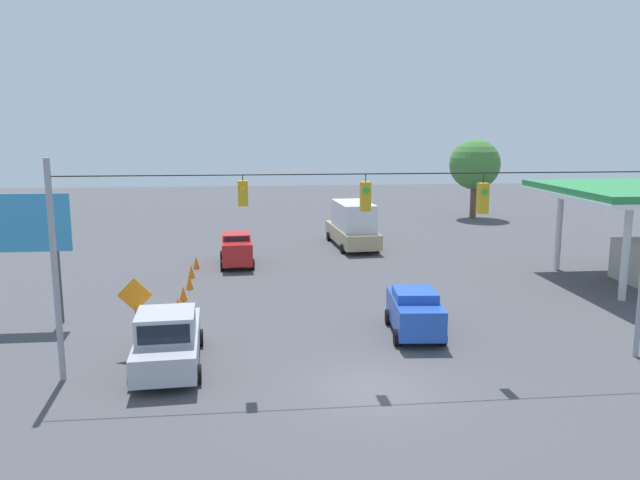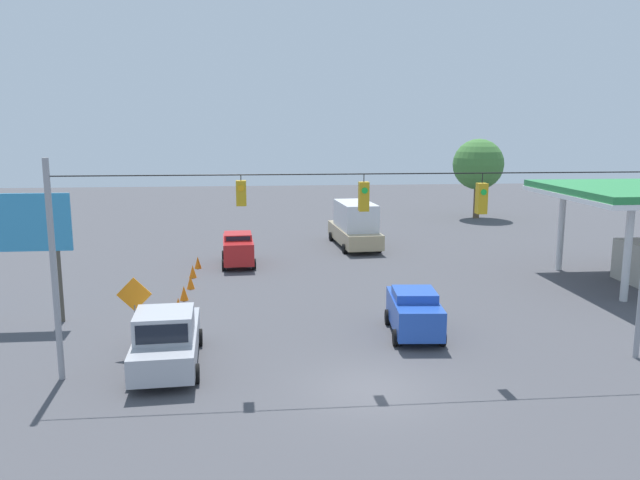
{
  "view_description": "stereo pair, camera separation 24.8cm",
  "coord_description": "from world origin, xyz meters",
  "px_view_note": "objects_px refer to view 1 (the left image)",
  "views": [
    {
      "loc": [
        3.66,
        18.34,
        8.21
      ],
      "look_at": [
        0.83,
        -8.16,
        3.36
      ],
      "focal_mm": 35.0,
      "sensor_mm": 36.0,
      "label": 1
    },
    {
      "loc": [
        3.41,
        18.37,
        8.21
      ],
      "look_at": [
        0.83,
        -8.16,
        3.36
      ],
      "focal_mm": 35.0,
      "sensor_mm": 36.0,
      "label": 2
    }
  ],
  "objects_px": {
    "traffic_cone_nearest": "(172,323)",
    "traffic_cone_fourth": "(190,282)",
    "sedan_blue_crossing_near": "(415,311)",
    "traffic_cone_third": "(183,293)",
    "box_truck_tan_oncoming_deep": "(353,225)",
    "traffic_cone_fifth": "(191,272)",
    "traffic_cone_second": "(178,306)",
    "traffic_cone_farthest": "(196,263)",
    "pickup_truck_silver_parked_shoulder": "(168,340)",
    "sedan_red_withflow_far": "(236,248)",
    "roadside_billboard": "(19,231)",
    "tree_horizon_left": "(475,165)",
    "overhead_signal_span": "(368,238)",
    "work_zone_sign": "(135,301)"
  },
  "relations": [
    {
      "from": "traffic_cone_farthest",
      "to": "tree_horizon_left",
      "type": "height_order",
      "value": "tree_horizon_left"
    },
    {
      "from": "traffic_cone_nearest",
      "to": "traffic_cone_fourth",
      "type": "xyz_separation_m",
      "value": [
        -0.04,
        -6.7,
        0.0
      ]
    },
    {
      "from": "pickup_truck_silver_parked_shoulder",
      "to": "traffic_cone_farthest",
      "type": "bearing_deg",
      "value": -88.53
    },
    {
      "from": "sedan_blue_crossing_near",
      "to": "tree_horizon_left",
      "type": "xyz_separation_m",
      "value": [
        -13.61,
        -31.28,
        3.89
      ]
    },
    {
      "from": "sedan_blue_crossing_near",
      "to": "traffic_cone_fourth",
      "type": "bearing_deg",
      "value": -40.02
    },
    {
      "from": "traffic_cone_second",
      "to": "tree_horizon_left",
      "type": "xyz_separation_m",
      "value": [
        -23.36,
        -27.42,
        4.5
      ]
    },
    {
      "from": "traffic_cone_nearest",
      "to": "traffic_cone_farthest",
      "type": "distance_m",
      "value": 11.44
    },
    {
      "from": "traffic_cone_fourth",
      "to": "traffic_cone_nearest",
      "type": "bearing_deg",
      "value": 89.65
    },
    {
      "from": "overhead_signal_span",
      "to": "traffic_cone_fourth",
      "type": "bearing_deg",
      "value": -57.98
    },
    {
      "from": "overhead_signal_span",
      "to": "tree_horizon_left",
      "type": "bearing_deg",
      "value": -115.05
    },
    {
      "from": "traffic_cone_nearest",
      "to": "traffic_cone_second",
      "type": "height_order",
      "value": "same"
    },
    {
      "from": "traffic_cone_nearest",
      "to": "traffic_cone_third",
      "type": "xyz_separation_m",
      "value": [
        0.05,
        -4.57,
        0.0
      ]
    },
    {
      "from": "pickup_truck_silver_parked_shoulder",
      "to": "traffic_cone_nearest",
      "type": "distance_m",
      "value": 3.94
    },
    {
      "from": "tree_horizon_left",
      "to": "traffic_cone_fourth",
      "type": "bearing_deg",
      "value": 44.87
    },
    {
      "from": "box_truck_tan_oncoming_deep",
      "to": "tree_horizon_left",
      "type": "xyz_separation_m",
      "value": [
        -13.14,
        -12.63,
        3.32
      ]
    },
    {
      "from": "traffic_cone_third",
      "to": "traffic_cone_fourth",
      "type": "height_order",
      "value": "same"
    },
    {
      "from": "pickup_truck_silver_parked_shoulder",
      "to": "traffic_cone_second",
      "type": "distance_m",
      "value": 6.37
    },
    {
      "from": "tree_horizon_left",
      "to": "roadside_billboard",
      "type": "bearing_deg",
      "value": 43.58
    },
    {
      "from": "sedan_red_withflow_far",
      "to": "work_zone_sign",
      "type": "distance_m",
      "value": 14.94
    },
    {
      "from": "traffic_cone_second",
      "to": "traffic_cone_farthest",
      "type": "relative_size",
      "value": 1.0
    },
    {
      "from": "sedan_red_withflow_far",
      "to": "traffic_cone_farthest",
      "type": "xyz_separation_m",
      "value": [
        2.34,
        0.71,
        -0.66
      ]
    },
    {
      "from": "box_truck_tan_oncoming_deep",
      "to": "traffic_cone_third",
      "type": "xyz_separation_m",
      "value": [
        10.22,
        12.67,
        -1.17
      ]
    },
    {
      "from": "traffic_cone_second",
      "to": "work_zone_sign",
      "type": "xyz_separation_m",
      "value": [
        0.91,
        4.83,
        1.63
      ]
    },
    {
      "from": "traffic_cone_third",
      "to": "overhead_signal_span",
      "type": "bearing_deg",
      "value": 127.92
    },
    {
      "from": "box_truck_tan_oncoming_deep",
      "to": "traffic_cone_third",
      "type": "bearing_deg",
      "value": 51.13
    },
    {
      "from": "sedan_blue_crossing_near",
      "to": "traffic_cone_third",
      "type": "relative_size",
      "value": 5.83
    },
    {
      "from": "sedan_red_withflow_far",
      "to": "pickup_truck_silver_parked_shoulder",
      "type": "height_order",
      "value": "pickup_truck_silver_parked_shoulder"
    },
    {
      "from": "sedan_red_withflow_far",
      "to": "traffic_cone_second",
      "type": "height_order",
      "value": "sedan_red_withflow_far"
    },
    {
      "from": "box_truck_tan_oncoming_deep",
      "to": "work_zone_sign",
      "type": "bearing_deg",
      "value": 60.44
    },
    {
      "from": "sedan_blue_crossing_near",
      "to": "traffic_cone_fourth",
      "type": "xyz_separation_m",
      "value": [
        9.66,
        -8.11,
        -0.6
      ]
    },
    {
      "from": "sedan_red_withflow_far",
      "to": "roadside_billboard",
      "type": "xyz_separation_m",
      "value": [
        8.58,
        10.45,
        2.97
      ]
    },
    {
      "from": "sedan_blue_crossing_near",
      "to": "traffic_cone_second",
      "type": "xyz_separation_m",
      "value": [
        9.75,
        -3.86,
        -0.6
      ]
    },
    {
      "from": "tree_horizon_left",
      "to": "sedan_blue_crossing_near",
      "type": "bearing_deg",
      "value": 66.49
    },
    {
      "from": "traffic_cone_nearest",
      "to": "work_zone_sign",
      "type": "bearing_deg",
      "value": 68.05
    },
    {
      "from": "traffic_cone_third",
      "to": "pickup_truck_silver_parked_shoulder",
      "type": "bearing_deg",
      "value": 92.74
    },
    {
      "from": "sedan_blue_crossing_near",
      "to": "roadside_billboard",
      "type": "relative_size",
      "value": 0.75
    },
    {
      "from": "traffic_cone_nearest",
      "to": "traffic_cone_third",
      "type": "distance_m",
      "value": 4.57
    },
    {
      "from": "box_truck_tan_oncoming_deep",
      "to": "pickup_truck_silver_parked_shoulder",
      "type": "xyz_separation_m",
      "value": [
        9.81,
        21.12,
        -0.55
      ]
    },
    {
      "from": "traffic_cone_fourth",
      "to": "traffic_cone_farthest",
      "type": "xyz_separation_m",
      "value": [
        0.08,
        -4.74,
        0.0
      ]
    },
    {
      "from": "box_truck_tan_oncoming_deep",
      "to": "traffic_cone_fifth",
      "type": "distance_m",
      "value": 13.13
    },
    {
      "from": "sedan_blue_crossing_near",
      "to": "traffic_cone_nearest",
      "type": "xyz_separation_m",
      "value": [
        9.7,
        -1.41,
        -0.6
      ]
    },
    {
      "from": "traffic_cone_third",
      "to": "work_zone_sign",
      "type": "relative_size",
      "value": 0.25
    },
    {
      "from": "traffic_cone_farthest",
      "to": "overhead_signal_span",
      "type": "bearing_deg",
      "value": 114.05
    },
    {
      "from": "box_truck_tan_oncoming_deep",
      "to": "traffic_cone_fourth",
      "type": "height_order",
      "value": "box_truck_tan_oncoming_deep"
    },
    {
      "from": "traffic_cone_second",
      "to": "traffic_cone_third",
      "type": "relative_size",
      "value": 1.0
    },
    {
      "from": "traffic_cone_third",
      "to": "work_zone_sign",
      "type": "distance_m",
      "value": 7.2
    },
    {
      "from": "traffic_cone_farthest",
      "to": "roadside_billboard",
      "type": "relative_size",
      "value": 0.13
    },
    {
      "from": "sedan_blue_crossing_near",
      "to": "tree_horizon_left",
      "type": "distance_m",
      "value": 34.34
    },
    {
      "from": "overhead_signal_span",
      "to": "traffic_cone_fifth",
      "type": "bearing_deg",
      "value": -62.31
    },
    {
      "from": "traffic_cone_fifth",
      "to": "pickup_truck_silver_parked_shoulder",
      "type": "bearing_deg",
      "value": 91.99
    }
  ]
}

